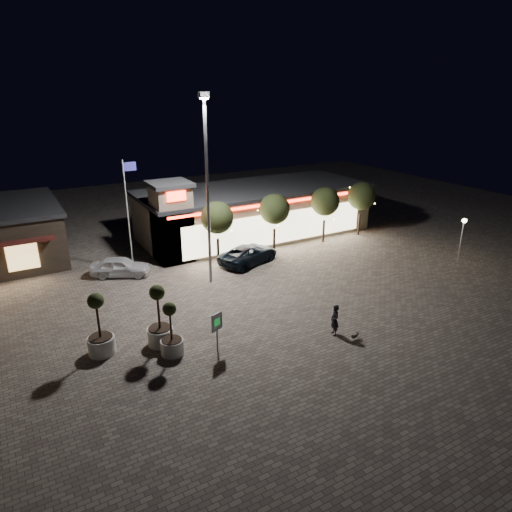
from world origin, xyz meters
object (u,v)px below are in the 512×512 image
pickup_truck (249,254)px  pedestrian (335,320)px  planter_mid (172,338)px  valet_sign (217,325)px  white_sedan (120,267)px  planter_left (100,335)px

pickup_truck → pedestrian: 11.80m
pickup_truck → pedestrian: bearing=154.4°
planter_mid → valet_sign: (2.06, -0.95, 0.63)m
pickup_truck → planter_mid: size_ratio=1.77×
planter_mid → pedestrian: bearing=-17.3°
white_sedan → planter_mid: bearing=-154.7°
valet_sign → planter_mid: bearing=155.3°
white_sedan → pedestrian: pedestrian is taller
pickup_truck → planter_mid: bearing=114.3°
pickup_truck → valet_sign: 12.56m
pedestrian → planter_left: (-11.34, 4.39, 0.15)m
pickup_truck → planter_left: planter_left is taller
planter_left → planter_mid: size_ratio=1.16×
planter_left → valet_sign: bearing=-28.3°
pickup_truck → planter_mid: (-9.47, -9.17, 0.18)m
planter_mid → valet_sign: bearing=-24.7°
pickup_truck → white_sedan: (-9.14, 2.23, 0.00)m
white_sedan → valet_sign: 12.49m
planter_left → planter_mid: bearing=-30.6°
valet_sign → pickup_truck: bearing=53.8°
pedestrian → planter_left: bearing=-95.0°
white_sedan → pedestrian: 16.07m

